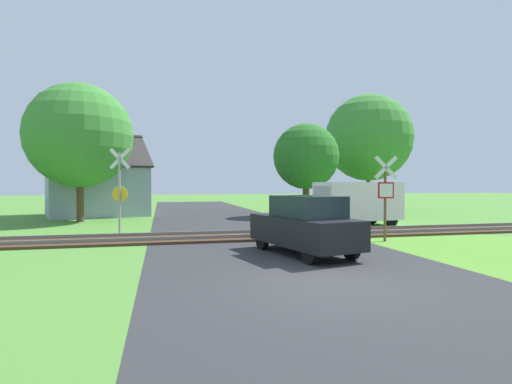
# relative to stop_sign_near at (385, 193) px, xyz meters

# --- Properties ---
(ground_plane) EXTENTS (160.00, 160.00, 0.00)m
(ground_plane) POSITION_rel_stop_sign_near_xyz_m (-4.66, -5.46, -1.80)
(ground_plane) COLOR #4C8433
(road_asphalt) EXTENTS (7.84, 80.00, 0.01)m
(road_asphalt) POSITION_rel_stop_sign_near_xyz_m (-4.66, -3.46, -1.80)
(road_asphalt) COLOR #2D2D30
(road_asphalt) RESTS_ON ground
(rail_track) EXTENTS (60.00, 2.60, 0.22)m
(rail_track) POSITION_rel_stop_sign_near_xyz_m (-4.66, 2.30, -1.74)
(rail_track) COLOR #422D1E
(rail_track) RESTS_ON ground
(stop_sign_near) EXTENTS (0.87, 0.20, 3.19)m
(stop_sign_near) POSITION_rel_stop_sign_near_xyz_m (0.00, 0.00, 0.00)
(stop_sign_near) COLOR brown
(stop_sign_near) RESTS_ON ground
(crossing_sign_far) EXTENTS (0.85, 0.26, 3.62)m
(crossing_sign_far) POSITION_rel_stop_sign_near_xyz_m (-9.77, 4.04, 0.19)
(crossing_sign_far) COLOR #9E9EA5
(crossing_sign_far) RESTS_ON ground
(house) EXTENTS (7.88, 7.88, 5.69)m
(house) POSITION_rel_stop_sign_near_xyz_m (-12.48, 16.00, 0.08)
(house) COLOR #99A3B7
(house) RESTS_ON ground
(tree_far) EXTENTS (7.07, 7.07, 9.50)m
(tree_far) POSITION_rel_stop_sign_near_xyz_m (8.48, 16.48, 4.16)
(tree_far) COLOR #513823
(tree_far) RESTS_ON ground
(tree_left) EXTENTS (5.89, 5.89, 7.83)m
(tree_left) POSITION_rel_stop_sign_near_xyz_m (-12.59, 11.04, 3.08)
(tree_left) COLOR #513823
(tree_left) RESTS_ON ground
(tree_right) EXTENTS (4.40, 4.40, 6.21)m
(tree_right) POSITION_rel_stop_sign_near_xyz_m (1.36, 11.98, 2.19)
(tree_right) COLOR #513823
(tree_right) RESTS_ON ground
(mail_truck) EXTENTS (5.10, 2.49, 2.24)m
(mail_truck) POSITION_rel_stop_sign_near_xyz_m (1.43, 5.12, -0.56)
(mail_truck) COLOR white
(mail_truck) RESTS_ON ground
(parked_car) EXTENTS (2.52, 4.27, 1.78)m
(parked_car) POSITION_rel_stop_sign_near_xyz_m (-3.90, -1.93, -0.91)
(parked_car) COLOR black
(parked_car) RESTS_ON ground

